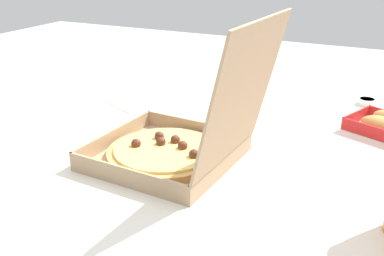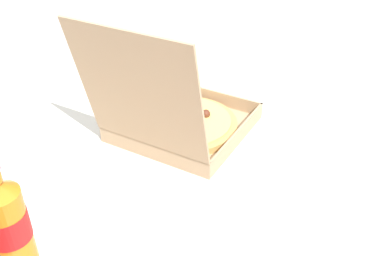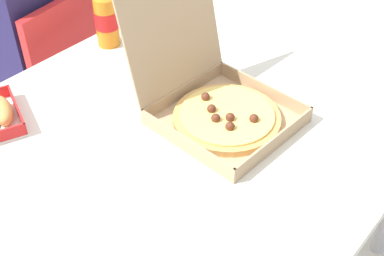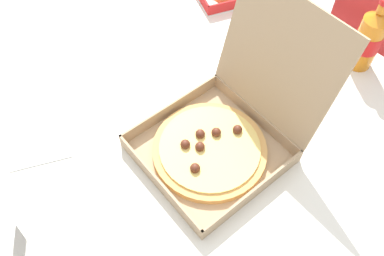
{
  "view_description": "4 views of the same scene",
  "coord_description": "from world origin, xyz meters",
  "px_view_note": "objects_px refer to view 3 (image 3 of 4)",
  "views": [
    {
      "loc": [
        0.95,
        0.39,
        1.21
      ],
      "look_at": [
        0.06,
        -0.04,
        0.8
      ],
      "focal_mm": 41.54,
      "sensor_mm": 36.0,
      "label": 1
    },
    {
      "loc": [
        -0.33,
        0.79,
        1.37
      ],
      "look_at": [
        0.08,
        -0.06,
        0.76
      ],
      "focal_mm": 40.65,
      "sensor_mm": 36.0,
      "label": 2
    },
    {
      "loc": [
        -0.72,
        -0.67,
        1.57
      ],
      "look_at": [
        0.01,
        -0.05,
        0.76
      ],
      "focal_mm": 47.25,
      "sensor_mm": 36.0,
      "label": 3
    },
    {
      "loc": [
        0.47,
        -0.47,
        1.59
      ],
      "look_at": [
        0.06,
        -0.09,
        0.79
      ],
      "focal_mm": 37.86,
      "sensor_mm": 36.0,
      "label": 4
    }
  ],
  "objects_px": {
    "diner_person": "(30,26)",
    "cola_bottle": "(106,17)",
    "pizza_box_open": "(217,102)",
    "chair": "(52,78)"
  },
  "relations": [
    {
      "from": "chair",
      "to": "pizza_box_open",
      "type": "height_order",
      "value": "pizza_box_open"
    },
    {
      "from": "chair",
      "to": "diner_person",
      "type": "distance_m",
      "value": 0.21
    },
    {
      "from": "pizza_box_open",
      "to": "diner_person",
      "type": "bearing_deg",
      "value": 88.42
    },
    {
      "from": "pizza_box_open",
      "to": "cola_bottle",
      "type": "bearing_deg",
      "value": 81.73
    },
    {
      "from": "diner_person",
      "to": "pizza_box_open",
      "type": "relative_size",
      "value": 2.82
    },
    {
      "from": "pizza_box_open",
      "to": "cola_bottle",
      "type": "xyz_separation_m",
      "value": [
        0.07,
        0.49,
        0.05
      ]
    },
    {
      "from": "diner_person",
      "to": "chair",
      "type": "bearing_deg",
      "value": -81.81
    },
    {
      "from": "diner_person",
      "to": "cola_bottle",
      "type": "relative_size",
      "value": 5.14
    },
    {
      "from": "cola_bottle",
      "to": "pizza_box_open",
      "type": "bearing_deg",
      "value": -98.27
    },
    {
      "from": "diner_person",
      "to": "cola_bottle",
      "type": "distance_m",
      "value": 0.4
    }
  ]
}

